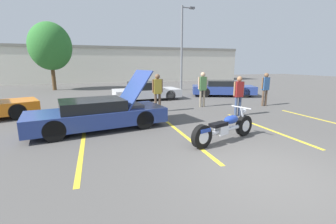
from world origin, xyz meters
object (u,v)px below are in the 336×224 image
Objects in this scene: tree_background at (50,46)px; show_car_hood_open at (99,114)px; parked_car_mid_row at (146,91)px; spectator_midground at (239,92)px; spectator_far_lot at (203,86)px; spectator_near_motorcycle at (265,86)px; motorcycle at (225,128)px; parked_car_right_row at (223,88)px; spectator_by_show_car at (158,89)px; light_pole at (183,45)px.

tree_background reaches higher than show_car_hood_open.
parked_car_mid_row is (3.06, 6.07, 0.00)m from show_car_hood_open.
spectator_midground reaches higher than parked_car_mid_row.
tree_background is 10.82m from parked_car_mid_row.
parked_car_mid_row is at bearing 124.50° from spectator_far_lot.
show_car_hood_open is 2.70× the size of spectator_near_motorcycle.
motorcycle is 5.61m from spectator_far_lot.
parked_car_right_row is 7.16m from spectator_by_show_car.
spectator_midground is (-1.51, -10.62, -2.89)m from light_pole.
spectator_by_show_car is (2.75, 2.13, 0.55)m from show_car_hood_open.
light_pole reaches higher than parked_car_right_row.
spectator_near_motorcycle is at bearing -39.28° from parked_car_mid_row.
spectator_far_lot reaches higher than parked_car_right_row.
light_pole reaches higher than show_car_hood_open.
spectator_far_lot reaches higher than spectator_by_show_car.
light_pole is at bearing 127.10° from parked_car_right_row.
tree_background reaches higher than spectator_midground.
show_car_hood_open is (3.53, -14.03, -3.21)m from tree_background.
spectator_by_show_car reaches higher than parked_car_right_row.
motorcycle is at bearing -90.08° from parked_car_mid_row.
parked_car_right_row is 2.69× the size of spectator_midground.
spectator_far_lot is at bearing 11.55° from spectator_by_show_car.
spectator_near_motorcycle is 1.03× the size of spectator_midground.
light_pole is 3.93× the size of spectator_by_show_car.
motorcycle is 6.94m from spectator_near_motorcycle.
spectator_near_motorcycle is (5.27, 4.45, 0.68)m from motorcycle.
spectator_far_lot is (2.64, 0.54, 0.03)m from spectator_by_show_car.
motorcycle is at bearing -109.60° from spectator_far_lot.
tree_background is 14.82m from show_car_hood_open.
spectator_midground is (2.87, -5.84, 0.50)m from parked_car_mid_row.
spectator_near_motorcycle is at bearing -13.11° from spectator_far_lot.
spectator_near_motorcycle is at bearing 29.95° from spectator_midground.
spectator_far_lot is at bearing -112.20° from parked_car_right_row.
show_car_hood_open is 2.63× the size of spectator_far_lot.
show_car_hood_open is 2.78× the size of spectator_midground.
show_car_hood_open is at bearing -167.94° from spectator_near_motorcycle.
parked_car_right_row is 2.54× the size of spectator_far_lot.
tree_background is 18.35m from motorcycle.
tree_background is 1.23× the size of parked_car_right_row.
parked_car_mid_row is at bearing 143.88° from spectator_near_motorcycle.
light_pole is 7.31m from parked_car_mid_row.
light_pole is 4.07× the size of spectator_midground.
spectator_far_lot reaches higher than spectator_midground.
motorcycle is at bearing -130.65° from spectator_midground.
spectator_far_lot is (-0.54, 2.44, 0.07)m from spectator_midground.
show_car_hood_open reaches higher than parked_car_mid_row.
parked_car_right_row is at bearing 45.66° from spectator_far_lot.
light_pole is at bearing 45.80° from show_car_hood_open.
motorcycle is at bearing -98.83° from parked_car_right_row.
parked_car_right_row is at bearing -33.05° from tree_background.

